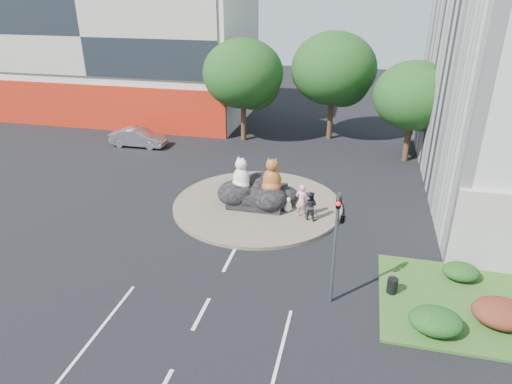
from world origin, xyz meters
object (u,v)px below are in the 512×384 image
cat_white (241,173)px  pedestrian_dark (310,206)px  kitten_white (288,204)px  kitten_calico (230,198)px  cat_tabby (272,175)px  pedestrian_pink (302,201)px  litter_bin (392,286)px  parked_car (138,137)px

cat_white → pedestrian_dark: 4.49m
kitten_white → kitten_calico: bearing=148.2°
cat_tabby → pedestrian_pink: size_ratio=1.08×
kitten_white → litter_bin: bearing=-81.2°
kitten_white → parked_car: size_ratio=0.19×
kitten_calico → parked_car: 13.73m
cat_tabby → kitten_calico: bearing=-164.0°
litter_bin → kitten_calico: bearing=145.0°
cat_tabby → kitten_white: 1.90m
kitten_calico → kitten_white: kitten_white is taller
cat_tabby → pedestrian_pink: (1.89, -0.99, -0.98)m
kitten_calico → kitten_white: bearing=41.8°
cat_white → parked_car: 13.97m
kitten_white → litter_bin: kitten_white is taller
cat_white → kitten_calico: bearing=-113.4°
cat_white → pedestrian_pink: (3.70, -0.91, -0.93)m
cat_white → kitten_white: 3.23m
pedestrian_dark → parked_car: size_ratio=0.37×
kitten_calico → kitten_white: (3.44, 0.04, 0.02)m
litter_bin → kitten_white: bearing=131.3°
cat_white → pedestrian_dark: cat_white is taller
kitten_calico → pedestrian_pink: pedestrian_pink is taller
pedestrian_pink → litter_bin: bearing=131.4°
kitten_white → litter_bin: (5.58, -6.36, -0.17)m
pedestrian_dark → parked_car: 18.00m
cat_tabby → parked_car: cat_tabby is taller
parked_car → litter_bin: bearing=-129.1°
kitten_white → pedestrian_dark: size_ratio=0.52×
cat_tabby → pedestrian_dark: 2.91m
cat_tabby → kitten_white: size_ratio=2.42×
kitten_white → pedestrian_pink: bearing=-63.5°
pedestrian_pink → parked_car: (-14.64, 9.50, -0.43)m
parked_car → litter_bin: 24.71m
cat_tabby → kitten_white: (1.04, -0.48, -1.52)m
cat_tabby → pedestrian_pink: 2.35m
kitten_white → pedestrian_pink: (0.85, -0.51, 0.54)m
litter_bin → pedestrian_pink: bearing=129.0°
cat_tabby → litter_bin: size_ratio=3.09×
cat_white → parked_car: cat_white is taller
pedestrian_pink → pedestrian_dark: bearing=158.3°
kitten_white → parked_car: (-13.78, 8.99, 0.11)m
cat_white → litter_bin: (8.44, -6.76, -1.65)m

